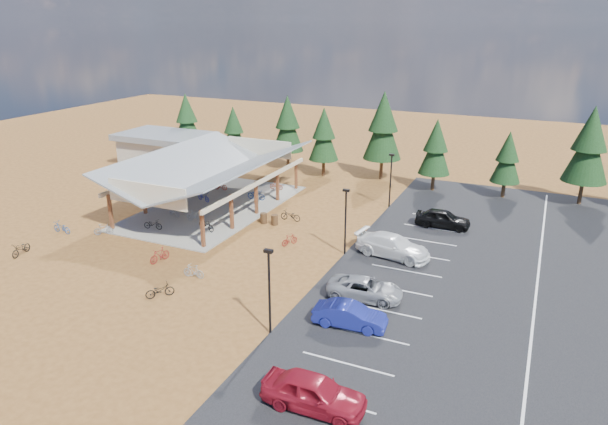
# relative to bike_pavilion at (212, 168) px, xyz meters

# --- Properties ---
(ground) EXTENTS (140.00, 140.00, 0.00)m
(ground) POSITION_rel_bike_pavilion_xyz_m (10.00, -7.00, -3.82)
(ground) COLOR brown
(ground) RESTS_ON ground
(asphalt_lot) EXTENTS (27.00, 44.00, 0.04)m
(asphalt_lot) POSITION_rel_bike_pavilion_xyz_m (28.50, -4.00, -3.80)
(asphalt_lot) COLOR black
(asphalt_lot) RESTS_ON ground
(concrete_pad) EXTENTS (10.60, 18.60, 0.10)m
(concrete_pad) POSITION_rel_bike_pavilion_xyz_m (0.00, 0.00, -3.77)
(concrete_pad) COLOR gray
(concrete_pad) RESTS_ON ground
(bike_pavilion) EXTENTS (11.65, 19.40, 4.97)m
(bike_pavilion) POSITION_rel_bike_pavilion_xyz_m (0.00, 0.00, 0.00)
(bike_pavilion) COLOR #5E2A1B
(bike_pavilion) RESTS_ON concrete_pad
(outbuilding) EXTENTS (11.00, 7.00, 3.90)m
(outbuilding) POSITION_rel_bike_pavilion_xyz_m (-14.00, 11.00, -1.80)
(outbuilding) COLOR #ADA593
(outbuilding) RESTS_ON ground
(lamp_post_0) EXTENTS (0.50, 0.25, 5.14)m
(lamp_post_0) POSITION_rel_bike_pavilion_xyz_m (15.00, -17.00, -0.85)
(lamp_post_0) COLOR black
(lamp_post_0) RESTS_ON ground
(lamp_post_1) EXTENTS (0.50, 0.25, 5.14)m
(lamp_post_1) POSITION_rel_bike_pavilion_xyz_m (15.00, -5.00, -0.85)
(lamp_post_1) COLOR black
(lamp_post_1) RESTS_ON ground
(lamp_post_2) EXTENTS (0.50, 0.25, 5.14)m
(lamp_post_2) POSITION_rel_bike_pavilion_xyz_m (15.00, 7.00, -0.85)
(lamp_post_2) COLOR black
(lamp_post_2) RESTS_ON ground
(trash_bin_0) EXTENTS (0.60, 0.60, 0.90)m
(trash_bin_0) POSITION_rel_bike_pavilion_xyz_m (7.32, -1.68, -3.37)
(trash_bin_0) COLOR #412B17
(trash_bin_0) RESTS_ON ground
(trash_bin_1) EXTENTS (0.60, 0.60, 0.90)m
(trash_bin_1) POSITION_rel_bike_pavilion_xyz_m (6.26, -1.72, -3.37)
(trash_bin_1) COLOR #412B17
(trash_bin_1) RESTS_ON ground
(pine_0) EXTENTS (3.48, 3.48, 8.10)m
(pine_0) POSITION_rel_bike_pavilion_xyz_m (-13.96, 15.45, 1.12)
(pine_0) COLOR #382314
(pine_0) RESTS_ON ground
(pine_1) EXTENTS (3.04, 3.04, 7.07)m
(pine_1) POSITION_rel_bike_pavilion_xyz_m (-6.56, 14.55, 0.49)
(pine_1) COLOR #382314
(pine_1) RESTS_ON ground
(pine_2) EXTENTS (3.68, 3.68, 8.58)m
(pine_2) POSITION_rel_bike_pavilion_xyz_m (-0.05, 15.98, 1.42)
(pine_2) COLOR #382314
(pine_2) RESTS_ON ground
(pine_3) EXTENTS (3.31, 3.31, 7.72)m
(pine_3) POSITION_rel_bike_pavilion_xyz_m (5.15, 14.49, 0.89)
(pine_3) COLOR #382314
(pine_3) RESTS_ON ground
(pine_4) EXTENTS (4.14, 4.14, 9.65)m
(pine_4) POSITION_rel_bike_pavilion_xyz_m (11.48, 15.86, 2.07)
(pine_4) COLOR #382314
(pine_4) RESTS_ON ground
(pine_5) EXTENTS (3.21, 3.21, 7.47)m
(pine_5) POSITION_rel_bike_pavilion_xyz_m (17.60, 14.00, 0.73)
(pine_5) COLOR #382314
(pine_5) RESTS_ON ground
(pine_6) EXTENTS (2.87, 2.87, 6.68)m
(pine_6) POSITION_rel_bike_pavilion_xyz_m (24.47, 14.54, 0.25)
(pine_6) COLOR #382314
(pine_6) RESTS_ON ground
(pine_7) EXTENTS (4.05, 4.05, 9.43)m
(pine_7) POSITION_rel_bike_pavilion_xyz_m (31.37, 15.41, 1.93)
(pine_7) COLOR #382314
(pine_7) RESTS_ON ground
(bike_0) EXTENTS (1.73, 0.86, 0.87)m
(bike_0) POSITION_rel_bike_pavilion_xyz_m (-1.38, -7.07, -3.29)
(bike_0) COLOR black
(bike_0) RESTS_ON concrete_pad
(bike_1) EXTENTS (1.79, 1.04, 1.04)m
(bike_1) POSITION_rel_bike_pavilion_xyz_m (-1.78, -3.72, -3.21)
(bike_1) COLOR gray
(bike_1) RESTS_ON concrete_pad
(bike_2) EXTENTS (1.76, 1.07, 0.87)m
(bike_2) POSITION_rel_bike_pavilion_xyz_m (-1.79, 0.94, -3.29)
(bike_2) COLOR #182497
(bike_2) RESTS_ON concrete_pad
(bike_3) EXTENTS (1.51, 0.61, 0.88)m
(bike_3) POSITION_rel_bike_pavilion_xyz_m (-2.30, 4.70, -3.28)
(bike_3) COLOR maroon
(bike_3) RESTS_ON concrete_pad
(bike_4) EXTENTS (2.02, 1.22, 1.00)m
(bike_4) POSITION_rel_bike_pavilion_xyz_m (2.86, -5.44, -3.22)
(bike_4) COLOR black
(bike_4) RESTS_ON concrete_pad
(bike_5) EXTENTS (1.68, 0.57, 1.00)m
(bike_5) POSITION_rel_bike_pavilion_xyz_m (0.73, -4.04, -3.23)
(bike_5) COLOR #93969B
(bike_5) RESTS_ON concrete_pad
(bike_6) EXTENTS (1.87, 0.69, 0.98)m
(bike_6) POSITION_rel_bike_pavilion_xyz_m (2.62, 3.48, -3.24)
(bike_6) COLOR navy
(bike_6) RESTS_ON concrete_pad
(bike_7) EXTENTS (1.50, 0.43, 0.90)m
(bike_7) POSITION_rel_bike_pavilion_xyz_m (2.88, 7.22, -3.27)
(bike_7) COLOR #97371E
(bike_7) RESTS_ON concrete_pad
(bike_8) EXTENTS (1.09, 2.02, 1.01)m
(bike_8) POSITION_rel_bike_pavilion_xyz_m (-7.10, -15.23, -3.32)
(bike_8) COLOR black
(bike_8) RESTS_ON ground
(bike_9) EXTENTS (1.52, 1.25, 0.93)m
(bike_9) POSITION_rel_bike_pavilion_xyz_m (-4.40, -9.60, -3.36)
(bike_9) COLOR gray
(bike_9) RESTS_ON ground
(bike_10) EXTENTS (1.89, 0.73, 0.98)m
(bike_10) POSITION_rel_bike_pavilion_xyz_m (-7.85, -10.72, -3.34)
(bike_10) COLOR #1E4A8E
(bike_10) RESTS_ON ground
(bike_11) EXTENTS (0.86, 1.84, 1.07)m
(bike_11) POSITION_rel_bike_pavilion_xyz_m (3.18, -11.89, -3.29)
(bike_11) COLOR maroon
(bike_11) RESTS_ON ground
(bike_12) EXTENTS (1.68, 1.79, 0.96)m
(bike_12) POSITION_rel_bike_pavilion_xyz_m (6.63, -16.21, -3.34)
(bike_12) COLOR black
(bike_12) RESTS_ON ground
(bike_13) EXTENTS (1.63, 0.55, 0.97)m
(bike_13) POSITION_rel_bike_pavilion_xyz_m (6.96, -13.02, -3.34)
(bike_13) COLOR #909498
(bike_13) RESTS_ON ground
(bike_15) EXTENTS (1.04, 1.50, 0.89)m
(bike_15) POSITION_rel_bike_pavilion_xyz_m (10.45, -5.15, -3.38)
(bike_15) COLOR maroon
(bike_15) RESTS_ON ground
(bike_16) EXTENTS (1.89, 0.68, 0.99)m
(bike_16) POSITION_rel_bike_pavilion_xyz_m (8.12, -0.22, -3.33)
(bike_16) COLOR black
(bike_16) RESTS_ON ground
(car_0) EXTENTS (4.89, 2.05, 1.65)m
(car_0) POSITION_rel_bike_pavilion_xyz_m (19.76, -21.75, -2.96)
(car_0) COLOR maroon
(car_0) RESTS_ON asphalt_lot
(car_1) EXTENTS (4.35, 1.84, 1.40)m
(car_1) POSITION_rel_bike_pavilion_xyz_m (18.86, -14.52, -3.09)
(car_1) COLOR navy
(car_1) RESTS_ON asphalt_lot
(car_2) EXTENTS (4.99, 2.68, 1.33)m
(car_2) POSITION_rel_bike_pavilion_xyz_m (18.60, -10.96, -3.12)
(car_2) COLOR gray
(car_2) RESTS_ON asphalt_lot
(car_3) EXTENTS (5.93, 3.16, 1.64)m
(car_3) POSITION_rel_bike_pavilion_xyz_m (18.42, -3.95, -2.97)
(car_3) COLOR white
(car_3) RESTS_ON asphalt_lot
(car_4) EXTENTS (4.62, 2.00, 1.55)m
(car_4) POSITION_rel_bike_pavilion_xyz_m (20.63, 3.68, -3.01)
(car_4) COLOR black
(car_4) RESTS_ON asphalt_lot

